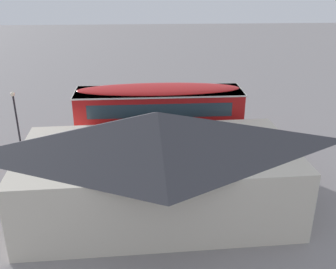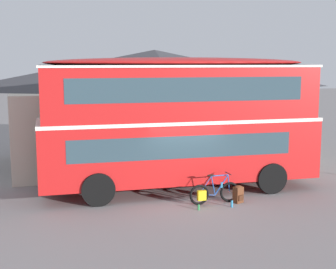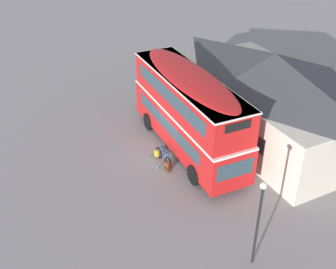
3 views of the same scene
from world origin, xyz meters
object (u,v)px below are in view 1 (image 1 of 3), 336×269
object	(u,v)px
backpack_on_ground	(136,144)
water_bottle_green_metal	(158,143)
touring_bicycle	(149,143)
double_decker_bus	(159,121)
street_lamp	(16,116)
water_bottle_blue_sports	(142,143)

from	to	relation	value
backpack_on_ground	water_bottle_green_metal	xyz separation A→B (m)	(-1.51, -0.46, -0.21)
touring_bicycle	double_decker_bus	bearing A→B (deg)	108.99
water_bottle_green_metal	street_lamp	xyz separation A→B (m)	(8.76, 1.09, 2.53)
double_decker_bus	touring_bicycle	bearing A→B (deg)	-71.01
double_decker_bus	backpack_on_ground	size ratio (longest dim) A/B	16.90
double_decker_bus	water_bottle_green_metal	distance (m)	3.51
street_lamp	water_bottle_green_metal	bearing A→B (deg)	-172.94
water_bottle_blue_sports	street_lamp	xyz separation A→B (m)	(7.64, 1.04, 2.51)
double_decker_bus	touring_bicycle	xyz separation A→B (m)	(0.65, -1.88, -2.27)
water_bottle_blue_sports	water_bottle_green_metal	size ratio (longest dim) A/B	1.21
water_bottle_blue_sports	water_bottle_green_metal	bearing A→B (deg)	-177.93
double_decker_bus	touring_bicycle	distance (m)	3.02
double_decker_bus	water_bottle_blue_sports	size ratio (longest dim) A/B	40.00
touring_bicycle	water_bottle_green_metal	size ratio (longest dim) A/B	8.59
double_decker_bus	backpack_on_ground	distance (m)	3.40
double_decker_bus	water_bottle_blue_sports	distance (m)	3.64
water_bottle_blue_sports	touring_bicycle	bearing A→B (deg)	133.24
double_decker_bus	backpack_on_ground	world-z (taller)	double_decker_bus
backpack_on_ground	water_bottle_green_metal	distance (m)	1.59
double_decker_bus	touring_bicycle	size ratio (longest dim) A/B	5.62
backpack_on_ground	street_lamp	bearing A→B (deg)	4.90
double_decker_bus	water_bottle_green_metal	world-z (taller)	double_decker_bus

